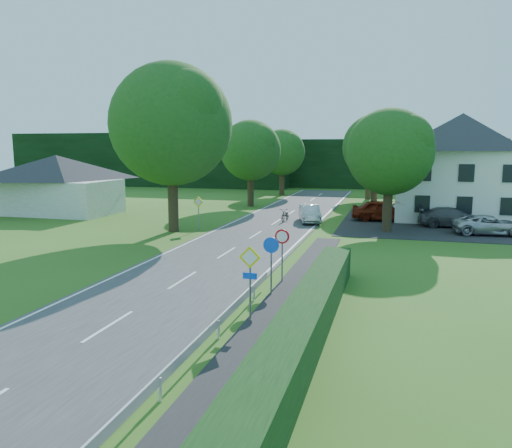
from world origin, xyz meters
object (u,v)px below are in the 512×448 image
(parked_car_silver_a, at_px, (416,211))
(moving_car, at_px, (310,214))
(parked_car_red, at_px, (383,210))
(streetlight, at_px, (383,167))
(motorcycle, at_px, (285,215))
(parked_car_grey, at_px, (453,217))
(parasol, at_px, (389,214))
(parked_car_silver_b, at_px, (490,225))

(parked_car_silver_a, bearing_deg, moving_car, 102.89)
(parked_car_red, relative_size, parked_car_silver_a, 1.04)
(streetlight, height_order, parked_car_red, streetlight)
(moving_car, bearing_deg, parked_car_silver_a, 4.38)
(motorcycle, distance_m, parked_car_grey, 12.56)
(moving_car, relative_size, parasol, 1.78)
(moving_car, xyz_separation_m, parasol, (6.01, -1.16, 0.36))
(streetlight, distance_m, moving_car, 6.68)
(motorcycle, bearing_deg, moving_car, 4.37)
(parked_car_silver_b, bearing_deg, parked_car_silver_a, 36.04)
(motorcycle, xyz_separation_m, parked_car_red, (7.45, 2.42, 0.31))
(motorcycle, bearing_deg, parked_car_red, 20.06)
(moving_car, relative_size, parked_car_red, 0.85)
(moving_car, relative_size, motorcycle, 2.09)
(moving_car, height_order, parked_car_red, parked_car_red)
(moving_car, distance_m, parasol, 6.13)
(streetlight, bearing_deg, moving_car, 173.17)
(moving_car, height_order, motorcycle, moving_car)
(parked_car_silver_b, distance_m, parasol, 6.76)
(streetlight, distance_m, parked_car_silver_b, 8.25)
(parked_car_silver_b, xyz_separation_m, parasol, (-6.65, 1.15, 0.39))
(moving_car, relative_size, parked_car_grey, 0.83)
(streetlight, distance_m, parasol, 3.45)
(parked_car_silver_b, bearing_deg, streetlight, 71.62)
(parked_car_silver_b, bearing_deg, parked_car_grey, 31.20)
(parasol, bearing_deg, parked_car_silver_a, 63.12)
(parked_car_red, distance_m, parked_car_silver_b, 8.53)
(streetlight, relative_size, parked_car_grey, 1.61)
(motorcycle, height_order, parasol, parasol)
(streetlight, relative_size, moving_car, 1.94)
(moving_car, bearing_deg, parked_car_red, 7.69)
(parked_car_red, bearing_deg, parked_car_silver_b, -125.62)
(motorcycle, bearing_deg, parasol, -5.67)
(streetlight, distance_m, parked_car_grey, 6.40)
(moving_car, relative_size, parked_car_silver_a, 0.88)
(motorcycle, xyz_separation_m, parked_car_silver_b, (14.60, -2.23, 0.14))
(parked_car_red, xyz_separation_m, parasol, (0.51, -3.50, 0.21))
(parked_car_grey, bearing_deg, motorcycle, 91.28)
(streetlight, relative_size, parked_car_silver_a, 1.70)
(moving_car, distance_m, parked_car_grey, 10.61)
(parasol, bearing_deg, moving_car, 169.08)
(motorcycle, bearing_deg, parked_car_silver_a, 18.61)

